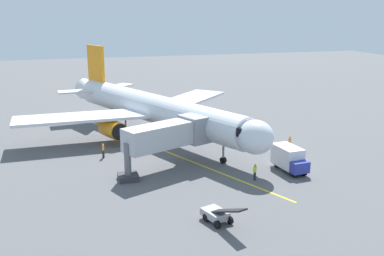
{
  "coord_description": "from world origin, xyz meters",
  "views": [
    {
      "loc": [
        10.39,
        56.34,
        16.75
      ],
      "look_at": [
        -4.16,
        6.51,
        3.0
      ],
      "focal_mm": 41.63,
      "sensor_mm": 36.0,
      "label": 1
    }
  ],
  "objects_px": {
    "belt_loader_portside": "(217,214)",
    "jet_bridge": "(172,135)",
    "ground_crew_wing_walker": "(290,143)",
    "ground_crew_loader": "(103,150)",
    "ground_crew_marshaller": "(255,172)",
    "box_truck_near_nose": "(290,159)",
    "airplane": "(152,109)"
  },
  "relations": [
    {
      "from": "ground_crew_loader",
      "to": "belt_loader_portside",
      "type": "xyz_separation_m",
      "value": [
        -7.36,
        19.26,
        -0.17
      ]
    },
    {
      "from": "box_truck_near_nose",
      "to": "jet_bridge",
      "type": "bearing_deg",
      "value": -20.61
    },
    {
      "from": "ground_crew_marshaller",
      "to": "box_truck_near_nose",
      "type": "relative_size",
      "value": 0.36
    },
    {
      "from": "jet_bridge",
      "to": "ground_crew_marshaller",
      "type": "distance_m",
      "value": 9.77
    },
    {
      "from": "jet_bridge",
      "to": "ground_crew_loader",
      "type": "height_order",
      "value": "jet_bridge"
    },
    {
      "from": "jet_bridge",
      "to": "box_truck_near_nose",
      "type": "distance_m",
      "value": 12.91
    },
    {
      "from": "belt_loader_portside",
      "to": "jet_bridge",
      "type": "bearing_deg",
      "value": -88.16
    },
    {
      "from": "airplane",
      "to": "belt_loader_portside",
      "type": "height_order",
      "value": "airplane"
    },
    {
      "from": "ground_crew_marshaller",
      "to": "ground_crew_wing_walker",
      "type": "bearing_deg",
      "value": -135.23
    },
    {
      "from": "ground_crew_wing_walker",
      "to": "box_truck_near_nose",
      "type": "distance_m",
      "value": 7.8
    },
    {
      "from": "jet_bridge",
      "to": "box_truck_near_nose",
      "type": "relative_size",
      "value": 2.34
    },
    {
      "from": "box_truck_near_nose",
      "to": "belt_loader_portside",
      "type": "relative_size",
      "value": 1.01
    },
    {
      "from": "airplane",
      "to": "ground_crew_marshaller",
      "type": "distance_m",
      "value": 19.92
    },
    {
      "from": "ground_crew_wing_walker",
      "to": "box_truck_near_nose",
      "type": "relative_size",
      "value": 0.36
    },
    {
      "from": "airplane",
      "to": "box_truck_near_nose",
      "type": "bearing_deg",
      "value": 124.14
    },
    {
      "from": "ground_crew_loader",
      "to": "box_truck_near_nose",
      "type": "bearing_deg",
      "value": 151.83
    },
    {
      "from": "airplane",
      "to": "box_truck_near_nose",
      "type": "xyz_separation_m",
      "value": [
        -11.5,
        16.95,
        -2.62
      ]
    },
    {
      "from": "ground_crew_marshaller",
      "to": "airplane",
      "type": "bearing_deg",
      "value": -69.77
    },
    {
      "from": "ground_crew_marshaller",
      "to": "belt_loader_portside",
      "type": "bearing_deg",
      "value": 48.75
    },
    {
      "from": "jet_bridge",
      "to": "ground_crew_wing_walker",
      "type": "relative_size",
      "value": 6.53
    },
    {
      "from": "ground_crew_loader",
      "to": "box_truck_near_nose",
      "type": "xyz_separation_m",
      "value": [
        -18.8,
        10.07,
        0.5
      ]
    },
    {
      "from": "ground_crew_wing_walker",
      "to": "ground_crew_marshaller",
      "type": "bearing_deg",
      "value": 44.77
    },
    {
      "from": "ground_crew_marshaller",
      "to": "box_truck_near_nose",
      "type": "height_order",
      "value": "box_truck_near_nose"
    },
    {
      "from": "ground_crew_loader",
      "to": "box_truck_near_nose",
      "type": "height_order",
      "value": "box_truck_near_nose"
    },
    {
      "from": "box_truck_near_nose",
      "to": "ground_crew_wing_walker",
      "type": "bearing_deg",
      "value": -118.52
    },
    {
      "from": "airplane",
      "to": "ground_crew_wing_walker",
      "type": "bearing_deg",
      "value": 146.38
    },
    {
      "from": "jet_bridge",
      "to": "ground_crew_loader",
      "type": "xyz_separation_m",
      "value": [
        6.92,
        -5.6,
        -2.88
      ]
    },
    {
      "from": "jet_bridge",
      "to": "ground_crew_marshaller",
      "type": "relative_size",
      "value": 6.53
    },
    {
      "from": "airplane",
      "to": "box_truck_near_nose",
      "type": "relative_size",
      "value": 8.0
    },
    {
      "from": "ground_crew_wing_walker",
      "to": "jet_bridge",
      "type": "bearing_deg",
      "value": 8.65
    },
    {
      "from": "belt_loader_portside",
      "to": "ground_crew_marshaller",
      "type": "bearing_deg",
      "value": -131.25
    },
    {
      "from": "jet_bridge",
      "to": "ground_crew_loader",
      "type": "relative_size",
      "value": 6.53
    }
  ]
}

